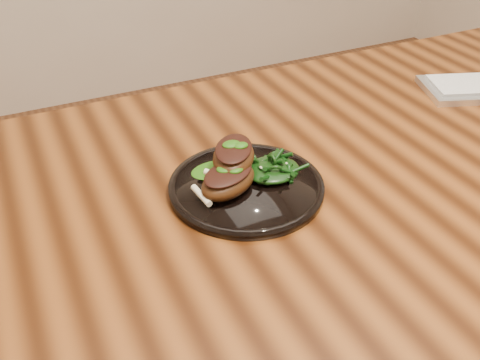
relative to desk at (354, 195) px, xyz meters
The scene contains 6 objects.
desk is the anchor object (origin of this frame).
plate 0.24m from the desk, behind, with size 0.24×0.24×0.01m.
lamb_chop_front 0.28m from the desk, behind, with size 0.12×0.10×0.04m.
lamb_chop_back 0.27m from the desk, behind, with size 0.11×0.12×0.04m.
herb_smear 0.27m from the desk, 169.93° to the left, with size 0.08×0.05×0.01m, color #134207.
greens_heap 0.21m from the desk, behind, with size 0.09×0.08×0.03m.
Camera 1 is at (-0.52, -0.61, 1.24)m, focal length 40.00 mm.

